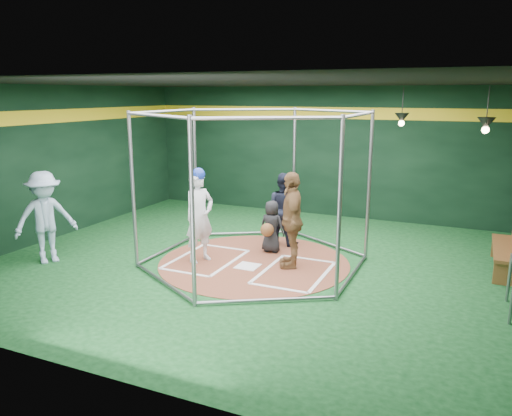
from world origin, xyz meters
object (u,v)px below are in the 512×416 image
at_px(batter_figure, 199,215).
at_px(dugout_bench, 511,243).
at_px(visitor_leopard, 292,220).
at_px(umpire, 283,208).

xyz_separation_m(batter_figure, dugout_bench, (5.65, 1.89, -0.40)).
distance_m(visitor_leopard, umpire, 1.53).
distance_m(batter_figure, visitor_leopard, 1.83).
bearing_deg(visitor_leopard, dugout_bench, 88.07).
relative_size(visitor_leopard, umpire, 1.16).
distance_m(umpire, dugout_bench, 4.57).
xyz_separation_m(visitor_leopard, dugout_bench, (3.88, 1.45, -0.39)).
bearing_deg(batter_figure, umpire, 58.85).
xyz_separation_m(umpire, dugout_bench, (4.56, 0.08, -0.26)).
bearing_deg(batter_figure, visitor_leopard, 13.89).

